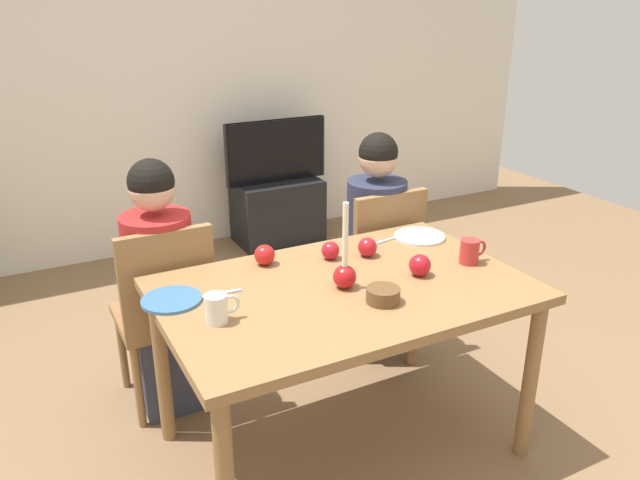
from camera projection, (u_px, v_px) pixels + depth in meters
name	position (u px, v px, depth m)	size (l,w,h in m)	color
ground_plane	(342.00, 444.00, 2.67)	(7.68, 7.68, 0.00)	brown
back_wall	(160.00, 70.00, 4.34)	(6.40, 0.10, 2.60)	silver
dining_table	(344.00, 305.00, 2.43)	(1.40, 0.90, 0.75)	olive
chair_left	(165.00, 307.00, 2.74)	(0.40, 0.40, 0.90)	olive
chair_right	(378.00, 261.00, 3.22)	(0.40, 0.40, 0.90)	olive
person_left_child	(162.00, 292.00, 2.75)	(0.30, 0.30, 1.17)	#33384C
person_right_child	(375.00, 248.00, 3.23)	(0.30, 0.30, 1.17)	#33384C
tv_stand	(278.00, 211.00, 4.79)	(0.64, 0.40, 0.48)	black
tv	(276.00, 151.00, 4.62)	(0.79, 0.05, 0.46)	black
candle_centerpiece	(345.00, 271.00, 2.36)	(0.09, 0.09, 0.34)	red
plate_left	(172.00, 300.00, 2.27)	(0.22, 0.22, 0.01)	teal
plate_right	(420.00, 236.00, 2.87)	(0.23, 0.23, 0.01)	silver
mug_left	(217.00, 308.00, 2.12)	(0.13, 0.08, 0.10)	silver
mug_right	(470.00, 251.00, 2.58)	(0.13, 0.08, 0.10)	#B72D2D
fork_left	(218.00, 294.00, 2.32)	(0.18, 0.01, 0.01)	silver
fork_right	(385.00, 241.00, 2.82)	(0.18, 0.01, 0.01)	silver
bowl_walnuts	(383.00, 295.00, 2.26)	(0.12, 0.12, 0.05)	brown
apple_near_candle	(420.00, 265.00, 2.47)	(0.09, 0.09, 0.09)	red
apple_by_left_plate	(265.00, 255.00, 2.57)	(0.09, 0.09, 0.09)	red
apple_by_right_mug	(330.00, 250.00, 2.63)	(0.08, 0.08, 0.08)	#B31722
apple_far_edge	(367.00, 247.00, 2.65)	(0.08, 0.08, 0.08)	#B21721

